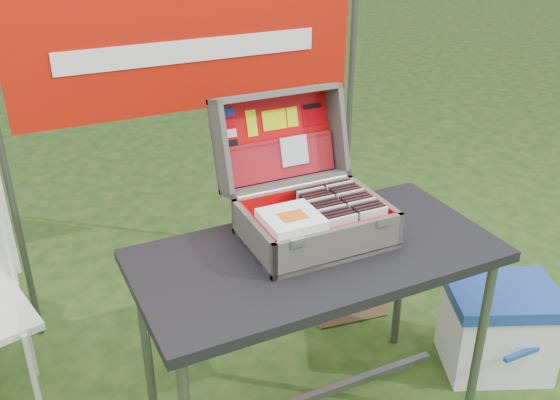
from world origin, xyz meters
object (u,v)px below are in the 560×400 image
table (314,341)px  cardboard_box (352,283)px  suitcase (309,176)px  cooler (498,328)px

table → cardboard_box: (0.50, 0.53, -0.21)m
suitcase → cooler: bearing=-12.3°
suitcase → cardboard_box: (0.47, 0.40, -0.84)m
suitcase → cardboard_box: suitcase is taller
table → cooler: 0.92m
cooler → cardboard_box: 0.71m
cooler → cardboard_box: (-0.40, 0.59, -0.01)m
table → suitcase: 0.65m
table → cooler: table is taller
suitcase → cooler: suitcase is taller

